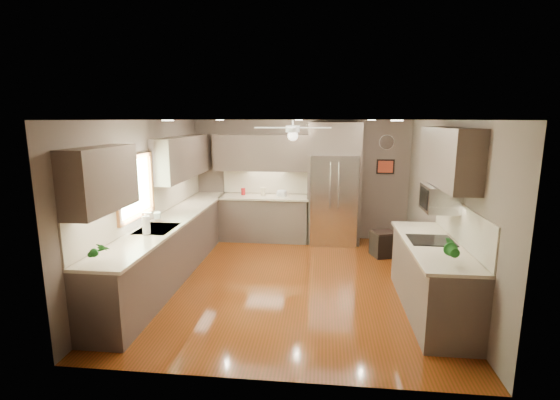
% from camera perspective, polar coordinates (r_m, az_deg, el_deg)
% --- Properties ---
extents(floor, '(5.00, 5.00, 0.00)m').
position_cam_1_polar(floor, '(6.52, 1.47, -11.32)').
color(floor, '#512A0A').
rests_on(floor, ground).
extents(ceiling, '(5.00, 5.00, 0.00)m').
position_cam_1_polar(ceiling, '(6.02, 1.60, 11.21)').
color(ceiling, white).
rests_on(ceiling, ground).
extents(wall_back, '(4.50, 0.00, 4.50)m').
position_cam_1_polar(wall_back, '(8.61, 2.88, 2.88)').
color(wall_back, '#64564D').
rests_on(wall_back, ground).
extents(wall_front, '(4.50, 0.00, 4.50)m').
position_cam_1_polar(wall_front, '(3.75, -1.58, -8.29)').
color(wall_front, '#64564D').
rests_on(wall_front, ground).
extents(wall_left, '(0.00, 5.00, 5.00)m').
position_cam_1_polar(wall_left, '(6.71, -17.98, -0.06)').
color(wall_left, '#64564D').
rests_on(wall_left, ground).
extents(wall_right, '(0.00, 5.00, 5.00)m').
position_cam_1_polar(wall_right, '(6.38, 22.10, -0.91)').
color(wall_right, '#64564D').
rests_on(wall_right, ground).
extents(canister_a, '(0.11, 0.11, 0.14)m').
position_cam_1_polar(canister_a, '(8.54, -5.20, 1.21)').
color(canister_a, maroon).
rests_on(canister_a, back_run).
extents(canister_c, '(0.13, 0.13, 0.17)m').
position_cam_1_polar(canister_c, '(8.46, -2.42, 1.22)').
color(canister_c, beige).
rests_on(canister_c, back_run).
extents(soap_bottle, '(0.12, 0.13, 0.21)m').
position_cam_1_polar(soap_bottle, '(6.58, -16.81, -2.02)').
color(soap_bottle, white).
rests_on(soap_bottle, left_run).
extents(potted_plant_left, '(0.17, 0.12, 0.31)m').
position_cam_1_polar(potted_plant_left, '(4.90, -24.20, -6.47)').
color(potted_plant_left, '#1A5D1B').
rests_on(potted_plant_left, left_run).
extents(potted_plant_right, '(0.20, 0.16, 0.35)m').
position_cam_1_polar(potted_plant_right, '(4.86, 22.94, -6.26)').
color(potted_plant_right, '#1A5D1B').
rests_on(potted_plant_right, right_run).
extents(bowl, '(0.23, 0.23, 0.06)m').
position_cam_1_polar(bowl, '(8.36, 0.24, 0.68)').
color(bowl, beige).
rests_on(bowl, back_run).
extents(left_run, '(0.65, 4.70, 1.45)m').
position_cam_1_polar(left_run, '(6.92, -14.84, -6.10)').
color(left_run, brown).
rests_on(left_run, ground).
extents(back_run, '(1.85, 0.65, 1.45)m').
position_cam_1_polar(back_run, '(8.54, -2.15, -2.42)').
color(back_run, brown).
rests_on(back_run, ground).
extents(uppers, '(4.50, 4.70, 0.95)m').
position_cam_1_polar(uppers, '(6.85, -4.17, 5.94)').
color(uppers, brown).
rests_on(uppers, wall_left).
extents(window, '(0.05, 1.12, 0.92)m').
position_cam_1_polar(window, '(6.21, -19.75, 1.74)').
color(window, '#BFF2B2').
rests_on(window, wall_left).
extents(sink, '(0.50, 0.70, 0.32)m').
position_cam_1_polar(sink, '(6.22, -16.96, -4.13)').
color(sink, silver).
rests_on(sink, left_run).
extents(refrigerator, '(1.06, 0.75, 2.45)m').
position_cam_1_polar(refrigerator, '(8.27, 7.59, 2.01)').
color(refrigerator, silver).
rests_on(refrigerator, ground).
extents(right_run, '(0.70, 2.20, 1.45)m').
position_cam_1_polar(right_run, '(5.77, 20.58, -10.00)').
color(right_run, brown).
rests_on(right_run, ground).
extents(microwave, '(0.43, 0.55, 0.34)m').
position_cam_1_polar(microwave, '(5.76, 21.59, 0.21)').
color(microwave, silver).
rests_on(microwave, wall_right).
extents(ceiling_fan, '(1.18, 1.18, 0.32)m').
position_cam_1_polar(ceiling_fan, '(6.32, 1.81, 9.69)').
color(ceiling_fan, white).
rests_on(ceiling_fan, ceiling).
extents(recessed_lights, '(2.84, 3.14, 0.01)m').
position_cam_1_polar(recessed_lights, '(6.43, 1.52, 11.16)').
color(recessed_lights, white).
rests_on(recessed_lights, ceiling).
extents(wall_clock, '(0.30, 0.03, 0.30)m').
position_cam_1_polar(wall_clock, '(8.59, 14.77, 7.87)').
color(wall_clock, white).
rests_on(wall_clock, wall_back).
extents(framed_print, '(0.36, 0.03, 0.30)m').
position_cam_1_polar(framed_print, '(8.63, 14.61, 4.56)').
color(framed_print, black).
rests_on(framed_print, wall_back).
extents(stool, '(0.49, 0.49, 0.47)m').
position_cam_1_polar(stool, '(7.80, 14.33, -5.99)').
color(stool, black).
rests_on(stool, ground).
extents(paper_towel, '(0.11, 0.11, 0.27)m').
position_cam_1_polar(paper_towel, '(5.87, -18.30, -3.36)').
color(paper_towel, white).
rests_on(paper_towel, left_run).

